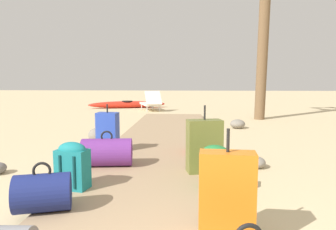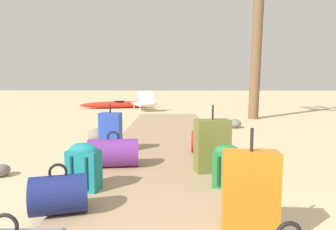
{
  "view_description": "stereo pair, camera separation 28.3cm",
  "coord_description": "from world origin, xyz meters",
  "px_view_note": "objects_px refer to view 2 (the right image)",
  "views": [
    {
      "loc": [
        0.44,
        -0.95,
        1.28
      ],
      "look_at": [
        0.06,
        5.42,
        0.55
      ],
      "focal_mm": 34.01,
      "sensor_mm": 36.0,
      "label": 1
    },
    {
      "loc": [
        0.15,
        -0.96,
        1.28
      ],
      "look_at": [
        0.06,
        5.42,
        0.55
      ],
      "focal_mm": 34.01,
      "sensor_mm": 36.0,
      "label": 2
    }
  ],
  "objects_px": {
    "backpack_teal": "(84,165)",
    "kayak": "(119,105)",
    "lounge_chair": "(144,103)",
    "duffel_bag_purple": "(113,153)",
    "suitcase_olive": "(212,146)",
    "duffel_bag_navy": "(59,194)",
    "backpack_green": "(227,165)",
    "duffel_bag_red": "(208,141)",
    "suitcase_orange": "(250,194)",
    "suitcase_blue": "(111,133)",
    "palm_tree_far_right": "(257,1)"
  },
  "relations": [
    {
      "from": "duffel_bag_navy",
      "to": "suitcase_olive",
      "type": "relative_size",
      "value": 0.66
    },
    {
      "from": "suitcase_olive",
      "to": "lounge_chair",
      "type": "bearing_deg",
      "value": 100.89
    },
    {
      "from": "kayak",
      "to": "suitcase_olive",
      "type": "bearing_deg",
      "value": -73.87
    },
    {
      "from": "suitcase_blue",
      "to": "kayak",
      "type": "distance_m",
      "value": 8.88
    },
    {
      "from": "backpack_teal",
      "to": "backpack_green",
      "type": "relative_size",
      "value": 1.08
    },
    {
      "from": "duffel_bag_navy",
      "to": "suitcase_orange",
      "type": "distance_m",
      "value": 1.65
    },
    {
      "from": "duffel_bag_purple",
      "to": "backpack_green",
      "type": "distance_m",
      "value": 1.62
    },
    {
      "from": "duffel_bag_red",
      "to": "palm_tree_far_right",
      "type": "distance_m",
      "value": 6.26
    },
    {
      "from": "duffel_bag_red",
      "to": "duffel_bag_purple",
      "type": "height_order",
      "value": "duffel_bag_purple"
    },
    {
      "from": "suitcase_olive",
      "to": "kayak",
      "type": "relative_size",
      "value": 0.25
    },
    {
      "from": "backpack_green",
      "to": "backpack_teal",
      "type": "bearing_deg",
      "value": -175.53
    },
    {
      "from": "duffel_bag_red",
      "to": "duffel_bag_purple",
      "type": "relative_size",
      "value": 0.8
    },
    {
      "from": "suitcase_orange",
      "to": "suitcase_olive",
      "type": "bearing_deg",
      "value": 92.52
    },
    {
      "from": "lounge_chair",
      "to": "palm_tree_far_right",
      "type": "bearing_deg",
      "value": -36.0
    },
    {
      "from": "backpack_teal",
      "to": "backpack_green",
      "type": "distance_m",
      "value": 1.56
    },
    {
      "from": "duffel_bag_navy",
      "to": "lounge_chair",
      "type": "bearing_deg",
      "value": 90.82
    },
    {
      "from": "duffel_bag_navy",
      "to": "suitcase_olive",
      "type": "height_order",
      "value": "suitcase_olive"
    },
    {
      "from": "suitcase_orange",
      "to": "duffel_bag_purple",
      "type": "xyz_separation_m",
      "value": [
        -1.4,
        1.92,
        -0.14
      ]
    },
    {
      "from": "duffel_bag_red",
      "to": "palm_tree_far_right",
      "type": "relative_size",
      "value": 0.12
    },
    {
      "from": "backpack_teal",
      "to": "suitcase_olive",
      "type": "bearing_deg",
      "value": 25.96
    },
    {
      "from": "duffel_bag_navy",
      "to": "duffel_bag_red",
      "type": "relative_size",
      "value": 0.98
    },
    {
      "from": "palm_tree_far_right",
      "to": "kayak",
      "type": "relative_size",
      "value": 1.39
    },
    {
      "from": "backpack_teal",
      "to": "lounge_chair",
      "type": "distance_m",
      "value": 9.39
    },
    {
      "from": "backpack_green",
      "to": "suitcase_blue",
      "type": "relative_size",
      "value": 0.61
    },
    {
      "from": "duffel_bag_red",
      "to": "backpack_green",
      "type": "bearing_deg",
      "value": -89.56
    },
    {
      "from": "palm_tree_far_right",
      "to": "duffel_bag_red",
      "type": "bearing_deg",
      "value": -111.86
    },
    {
      "from": "duffel_bag_navy",
      "to": "lounge_chair",
      "type": "height_order",
      "value": "lounge_chair"
    },
    {
      "from": "backpack_green",
      "to": "suitcase_olive",
      "type": "xyz_separation_m",
      "value": [
        -0.09,
        0.59,
        0.09
      ]
    },
    {
      "from": "duffel_bag_navy",
      "to": "kayak",
      "type": "xyz_separation_m",
      "value": [
        -1.32,
        11.16,
        -0.1
      ]
    },
    {
      "from": "duffel_bag_red",
      "to": "backpack_green",
      "type": "distance_m",
      "value": 1.68
    },
    {
      "from": "duffel_bag_red",
      "to": "kayak",
      "type": "bearing_deg",
      "value": 108.44
    },
    {
      "from": "duffel_bag_purple",
      "to": "suitcase_olive",
      "type": "relative_size",
      "value": 0.83
    },
    {
      "from": "duffel_bag_red",
      "to": "palm_tree_far_right",
      "type": "xyz_separation_m",
      "value": [
        1.96,
        4.89,
        3.38
      ]
    },
    {
      "from": "duffel_bag_purple",
      "to": "suitcase_olive",
      "type": "height_order",
      "value": "suitcase_olive"
    },
    {
      "from": "backpack_teal",
      "to": "kayak",
      "type": "bearing_deg",
      "value": 97.44
    },
    {
      "from": "suitcase_blue",
      "to": "kayak",
      "type": "height_order",
      "value": "suitcase_blue"
    },
    {
      "from": "suitcase_blue",
      "to": "lounge_chair",
      "type": "height_order",
      "value": "suitcase_blue"
    },
    {
      "from": "suitcase_orange",
      "to": "suitcase_blue",
      "type": "xyz_separation_m",
      "value": [
        -1.6,
        2.77,
        -0.01
      ]
    },
    {
      "from": "suitcase_olive",
      "to": "lounge_chair",
      "type": "relative_size",
      "value": 0.53
    },
    {
      "from": "duffel_bag_red",
      "to": "palm_tree_far_right",
      "type": "bearing_deg",
      "value": 68.14
    },
    {
      "from": "duffel_bag_purple",
      "to": "palm_tree_far_right",
      "type": "distance_m",
      "value": 7.48
    },
    {
      "from": "suitcase_orange",
      "to": "duffel_bag_navy",
      "type": "bearing_deg",
      "value": 166.51
    },
    {
      "from": "suitcase_orange",
      "to": "kayak",
      "type": "bearing_deg",
      "value": 104.2
    },
    {
      "from": "suitcase_orange",
      "to": "suitcase_blue",
      "type": "height_order",
      "value": "suitcase_orange"
    },
    {
      "from": "suitcase_blue",
      "to": "kayak",
      "type": "bearing_deg",
      "value": 98.58
    },
    {
      "from": "suitcase_olive",
      "to": "backpack_teal",
      "type": "bearing_deg",
      "value": -154.04
    },
    {
      "from": "duffel_bag_red",
      "to": "duffel_bag_purple",
      "type": "xyz_separation_m",
      "value": [
        -1.39,
        -0.88,
        0.01
      ]
    },
    {
      "from": "backpack_teal",
      "to": "duffel_bag_purple",
      "type": "xyz_separation_m",
      "value": [
        0.15,
        0.92,
        -0.08
      ]
    },
    {
      "from": "duffel_bag_navy",
      "to": "backpack_teal",
      "type": "distance_m",
      "value": 0.62
    },
    {
      "from": "suitcase_orange",
      "to": "kayak",
      "type": "xyz_separation_m",
      "value": [
        -2.92,
        11.55,
        -0.26
      ]
    }
  ]
}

